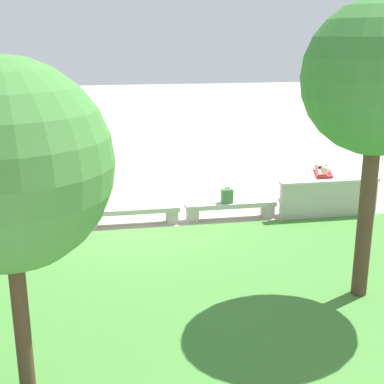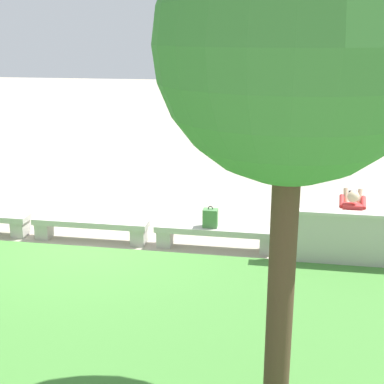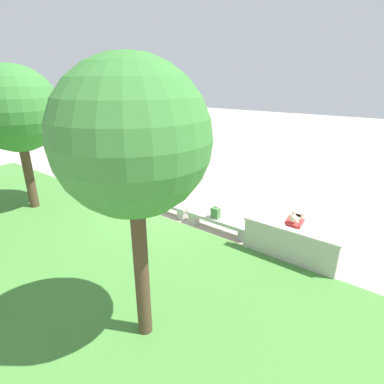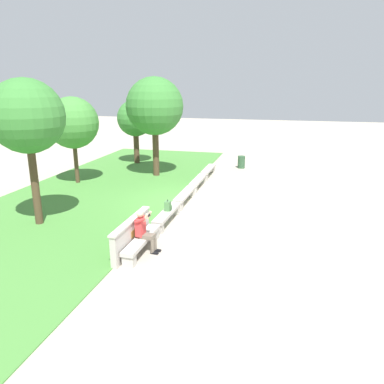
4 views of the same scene
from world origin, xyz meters
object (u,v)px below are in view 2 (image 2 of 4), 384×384
bench_mid (91,226)px  person_photographer (351,219)px  bench_near (215,234)px  bench_main (351,242)px  tree_behind_wall (293,48)px  backpack (210,218)px

bench_mid → person_photographer: size_ratio=1.80×
bench_near → bench_main: bearing=180.0°
bench_mid → person_photographer: person_photographer is taller
bench_main → tree_behind_wall: 5.95m
bench_mid → person_photographer: (-5.07, -0.08, 0.43)m
tree_behind_wall → bench_mid: bearing=-50.1°
backpack → tree_behind_wall: 5.79m
bench_near → bench_mid: size_ratio=1.00×
person_photographer → tree_behind_wall: bearing=74.9°
person_photographer → tree_behind_wall: size_ratio=0.25×
bench_mid → tree_behind_wall: (-3.81, 4.56, 3.60)m
bench_mid → person_photographer: 5.09m
bench_near → tree_behind_wall: 5.94m
bench_near → backpack: bearing=-4.7°
bench_main → bench_mid: (5.09, 0.00, 0.00)m
bench_main → person_photographer: person_photographer is taller
bench_near → backpack: size_ratio=5.54×
bench_near → person_photographer: 2.56m
bench_mid → person_photographer: bearing=-179.1°
bench_main → tree_behind_wall: size_ratio=0.45×
person_photographer → tree_behind_wall: tree_behind_wall is taller
bench_near → person_photographer: (-2.52, -0.08, 0.43)m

